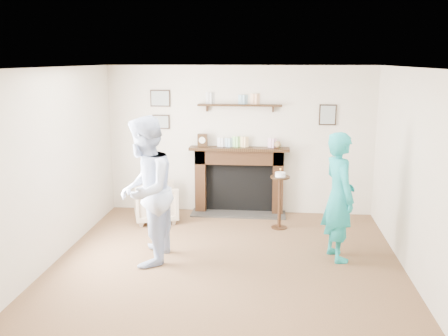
{
  "coord_description": "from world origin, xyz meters",
  "views": [
    {
      "loc": [
        0.56,
        -5.84,
        2.6
      ],
      "look_at": [
        -0.11,
        0.9,
        1.11
      ],
      "focal_mm": 40.0,
      "sensor_mm": 36.0,
      "label": 1
    }
  ],
  "objects": [
    {
      "name": "pedestal_table",
      "position": [
        0.68,
        1.67,
        0.59
      ],
      "size": [
        0.3,
        0.3,
        0.96
      ],
      "color": "black",
      "rests_on": "ground"
    },
    {
      "name": "room_shell",
      "position": [
        -0.0,
        0.69,
        1.62
      ],
      "size": [
        4.54,
        5.02,
        2.52
      ],
      "color": "beige",
      "rests_on": "ground"
    },
    {
      "name": "man",
      "position": [
        -1.04,
        0.15,
        0.0
      ],
      "size": [
        0.73,
        0.93,
        1.91
      ],
      "primitive_type": "imported",
      "rotation": [
        0.0,
        0.0,
        -1.57
      ],
      "color": "#ABBBD5",
      "rests_on": "ground"
    },
    {
      "name": "ground",
      "position": [
        0.0,
        0.0,
        0.0
      ],
      "size": [
        5.0,
        5.0,
        0.0
      ],
      "primitive_type": "plane",
      "color": "brown",
      "rests_on": "ground"
    },
    {
      "name": "armchair",
      "position": [
        -1.31,
        1.83,
        0.0
      ],
      "size": [
        0.86,
        0.85,
        0.63
      ],
      "primitive_type": "imported",
      "rotation": [
        0.0,
        0.0,
        1.89
      ],
      "color": "tan",
      "rests_on": "ground"
    },
    {
      "name": "woman",
      "position": [
        1.43,
        0.53,
        0.0
      ],
      "size": [
        0.57,
        0.71,
        1.7
      ],
      "primitive_type": "imported",
      "rotation": [
        0.0,
        0.0,
        1.86
      ],
      "color": "#1FB2B1",
      "rests_on": "ground"
    }
  ]
}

